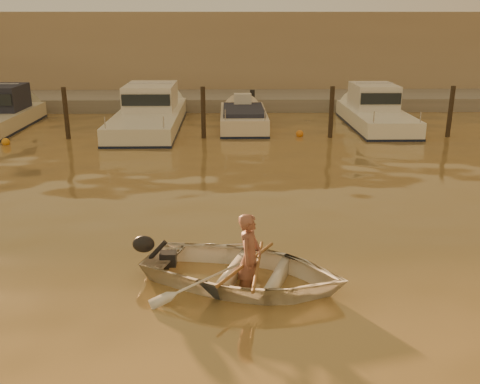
{
  "coord_description": "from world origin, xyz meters",
  "views": [
    {
      "loc": [
        0.73,
        -6.89,
        4.56
      ],
      "look_at": [
        1.01,
        4.67,
        0.75
      ],
      "focal_mm": 40.0,
      "sensor_mm": 36.0,
      "label": 1
    }
  ],
  "objects_px": {
    "moored_boat_2": "(149,113)",
    "waterfront_building": "(215,53)",
    "dinghy": "(244,271)",
    "moored_boat_3": "(243,122)",
    "moored_boat_4": "(376,112)",
    "person": "(250,258)"
  },
  "relations": [
    {
      "from": "dinghy",
      "to": "moored_boat_4",
      "type": "relative_size",
      "value": 0.53
    },
    {
      "from": "moored_boat_3",
      "to": "moored_boat_4",
      "type": "bearing_deg",
      "value": 0.0
    },
    {
      "from": "moored_boat_4",
      "to": "waterfront_building",
      "type": "bearing_deg",
      "value": 123.14
    },
    {
      "from": "moored_boat_4",
      "to": "moored_boat_3",
      "type": "bearing_deg",
      "value": 180.0
    },
    {
      "from": "dinghy",
      "to": "moored_boat_4",
      "type": "bearing_deg",
      "value": -3.9
    },
    {
      "from": "dinghy",
      "to": "moored_boat_3",
      "type": "distance_m",
      "value": 14.34
    },
    {
      "from": "person",
      "to": "moored_boat_4",
      "type": "xyz_separation_m",
      "value": [
        6.08,
        14.36,
        0.1
      ]
    },
    {
      "from": "dinghy",
      "to": "waterfront_building",
      "type": "relative_size",
      "value": 0.08
    },
    {
      "from": "dinghy",
      "to": "moored_boat_3",
      "type": "bearing_deg",
      "value": 17.74
    },
    {
      "from": "moored_boat_3",
      "to": "moored_boat_4",
      "type": "distance_m",
      "value": 5.77
    },
    {
      "from": "moored_boat_4",
      "to": "waterfront_building",
      "type": "relative_size",
      "value": 0.15
    },
    {
      "from": "moored_boat_3",
      "to": "waterfront_building",
      "type": "xyz_separation_m",
      "value": [
        -1.42,
        11.0,
        2.17
      ]
    },
    {
      "from": "dinghy",
      "to": "waterfront_building",
      "type": "xyz_separation_m",
      "value": [
        -1.01,
        25.33,
        2.14
      ]
    },
    {
      "from": "moored_boat_4",
      "to": "waterfront_building",
      "type": "height_order",
      "value": "waterfront_building"
    },
    {
      "from": "person",
      "to": "moored_boat_3",
      "type": "distance_m",
      "value": 14.37
    },
    {
      "from": "moored_boat_2",
      "to": "moored_boat_4",
      "type": "xyz_separation_m",
      "value": [
        9.8,
        0.0,
        0.0
      ]
    },
    {
      "from": "moored_boat_2",
      "to": "moored_boat_3",
      "type": "relative_size",
      "value": 1.54
    },
    {
      "from": "moored_boat_2",
      "to": "waterfront_building",
      "type": "relative_size",
      "value": 0.19
    },
    {
      "from": "moored_boat_3",
      "to": "waterfront_building",
      "type": "bearing_deg",
      "value": 97.37
    },
    {
      "from": "dinghy",
      "to": "moored_boat_2",
      "type": "relative_size",
      "value": 0.42
    },
    {
      "from": "dinghy",
      "to": "person",
      "type": "xyz_separation_m",
      "value": [
        0.09,
        -0.03,
        0.26
      ]
    },
    {
      "from": "moored_boat_2",
      "to": "waterfront_building",
      "type": "bearing_deg",
      "value": 76.6
    }
  ]
}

